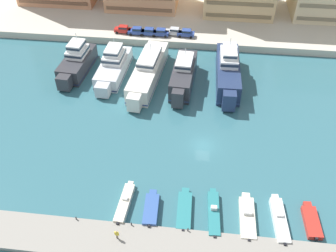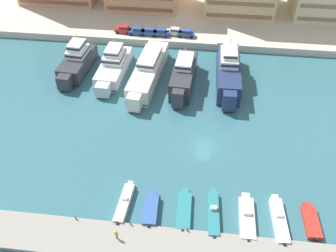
{
  "view_description": "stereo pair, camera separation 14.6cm",
  "coord_description": "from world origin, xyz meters",
  "px_view_note": "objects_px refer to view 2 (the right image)",
  "views": [
    {
      "loc": [
        -0.71,
        -46.67,
        46.12
      ],
      "look_at": [
        -6.39,
        1.61,
        2.5
      ],
      "focal_mm": 40.0,
      "sensor_mm": 36.0,
      "label": 1
    },
    {
      "loc": [
        -0.57,
        -46.65,
        46.12
      ],
      "look_at": [
        -6.39,
        1.61,
        2.5
      ],
      "focal_mm": 40.0,
      "sensor_mm": 36.0,
      "label": 2
    }
  ],
  "objects_px": {
    "motorboat_white_center_right": "(279,220)",
    "car_blue_left": "(137,31)",
    "motorboat_cream_center": "(247,217)",
    "motorboat_red_mid_right": "(311,222)",
    "yacht_charcoal_center_left": "(184,75)",
    "yacht_navy_center": "(228,71)",
    "motorboat_blue_left": "(151,209)",
    "motorboat_teal_mid_left": "(184,210)",
    "yacht_silver_left": "(114,66)",
    "car_blue_center_right": "(186,33)",
    "yacht_ivory_mid_left": "(148,71)",
    "motorboat_teal_center_left": "(213,213)",
    "yacht_charcoal_far_left": "(77,62)",
    "car_red_far_left": "(123,29)",
    "car_blue_mid_left": "(149,31)",
    "car_blue_center_left": "(161,32)",
    "motorboat_cream_far_left": "(124,203)",
    "pedestrian_near_edge": "(116,234)",
    "car_silver_center": "(175,31)"
  },
  "relations": [
    {
      "from": "car_red_far_left",
      "to": "pedestrian_near_edge",
      "type": "bearing_deg",
      "value": -79.1
    },
    {
      "from": "yacht_charcoal_far_left",
      "to": "motorboat_teal_mid_left",
      "type": "relative_size",
      "value": 2.03
    },
    {
      "from": "motorboat_cream_center",
      "to": "motorboat_red_mid_right",
      "type": "height_order",
      "value": "motorboat_cream_center"
    },
    {
      "from": "yacht_charcoal_far_left",
      "to": "motorboat_cream_far_left",
      "type": "distance_m",
      "value": 38.44
    },
    {
      "from": "yacht_silver_left",
      "to": "car_blue_center_right",
      "type": "relative_size",
      "value": 4.17
    },
    {
      "from": "motorboat_blue_left",
      "to": "motorboat_teal_mid_left",
      "type": "distance_m",
      "value": 4.86
    },
    {
      "from": "motorboat_blue_left",
      "to": "motorboat_teal_mid_left",
      "type": "height_order",
      "value": "motorboat_blue_left"
    },
    {
      "from": "pedestrian_near_edge",
      "to": "car_blue_center_left",
      "type": "bearing_deg",
      "value": 91.37
    },
    {
      "from": "yacht_charcoal_far_left",
      "to": "car_blue_center_right",
      "type": "xyz_separation_m",
      "value": [
        22.55,
        15.14,
        0.39
      ]
    },
    {
      "from": "motorboat_teal_center_left",
      "to": "motorboat_red_mid_right",
      "type": "distance_m",
      "value": 13.91
    },
    {
      "from": "motorboat_blue_left",
      "to": "car_silver_center",
      "type": "bearing_deg",
      "value": 92.21
    },
    {
      "from": "yacht_charcoal_center_left",
      "to": "motorboat_teal_mid_left",
      "type": "relative_size",
      "value": 2.22
    },
    {
      "from": "yacht_navy_center",
      "to": "motorboat_cream_center",
      "type": "height_order",
      "value": "yacht_navy_center"
    },
    {
      "from": "motorboat_blue_left",
      "to": "car_blue_mid_left",
      "type": "xyz_separation_m",
      "value": [
        -8.06,
        49.58,
        2.16
      ]
    },
    {
      "from": "yacht_charcoal_center_left",
      "to": "motorboat_white_center_right",
      "type": "bearing_deg",
      "value": -62.64
    },
    {
      "from": "motorboat_cream_center",
      "to": "car_blue_mid_left",
      "type": "bearing_deg",
      "value": 114.05
    },
    {
      "from": "motorboat_white_center_right",
      "to": "car_blue_mid_left",
      "type": "height_order",
      "value": "car_blue_mid_left"
    },
    {
      "from": "motorboat_cream_center",
      "to": "car_red_far_left",
      "type": "bearing_deg",
      "value": 119.76
    },
    {
      "from": "yacht_navy_center",
      "to": "pedestrian_near_edge",
      "type": "xyz_separation_m",
      "value": [
        -14.84,
        -39.74,
        -1.04
      ]
    },
    {
      "from": "motorboat_cream_far_left",
      "to": "car_silver_center",
      "type": "height_order",
      "value": "car_silver_center"
    },
    {
      "from": "motorboat_white_center_right",
      "to": "yacht_charcoal_far_left",
      "type": "bearing_deg",
      "value": 139.29
    },
    {
      "from": "motorboat_teal_center_left",
      "to": "car_blue_center_right",
      "type": "height_order",
      "value": "car_blue_center_right"
    },
    {
      "from": "yacht_silver_left",
      "to": "car_blue_left",
      "type": "relative_size",
      "value": 4.23
    },
    {
      "from": "yacht_silver_left",
      "to": "motorboat_cream_far_left",
      "type": "xyz_separation_m",
      "value": [
        9.37,
        -33.93,
        -1.55
      ]
    },
    {
      "from": "yacht_charcoal_center_left",
      "to": "motorboat_cream_center",
      "type": "xyz_separation_m",
      "value": [
        12.06,
        -32.11,
        -1.89
      ]
    },
    {
      "from": "yacht_ivory_mid_left",
      "to": "car_blue_center_right",
      "type": "height_order",
      "value": "yacht_ivory_mid_left"
    },
    {
      "from": "motorboat_red_mid_right",
      "to": "car_blue_mid_left",
      "type": "xyz_separation_m",
      "value": [
        -31.06,
        48.85,
        2.31
      ]
    },
    {
      "from": "yacht_charcoal_center_left",
      "to": "yacht_navy_center",
      "type": "bearing_deg",
      "value": 12.2
    },
    {
      "from": "yacht_charcoal_far_left",
      "to": "motorboat_teal_mid_left",
      "type": "distance_m",
      "value": 43.27
    },
    {
      "from": "car_red_far_left",
      "to": "car_blue_mid_left",
      "type": "distance_m",
      "value": 6.48
    },
    {
      "from": "car_blue_mid_left",
      "to": "car_blue_center_left",
      "type": "relative_size",
      "value": 1.01
    },
    {
      "from": "car_blue_left",
      "to": "car_blue_center_left",
      "type": "bearing_deg",
      "value": -0.42
    },
    {
      "from": "yacht_charcoal_far_left",
      "to": "car_red_far_left",
      "type": "distance_m",
      "value": 16.81
    },
    {
      "from": "yacht_ivory_mid_left",
      "to": "motorboat_teal_mid_left",
      "type": "bearing_deg",
      "value": -72.21
    },
    {
      "from": "yacht_ivory_mid_left",
      "to": "motorboat_cream_far_left",
      "type": "relative_size",
      "value": 2.92
    },
    {
      "from": "motorboat_blue_left",
      "to": "car_blue_center_left",
      "type": "relative_size",
      "value": 1.58
    },
    {
      "from": "motorboat_blue_left",
      "to": "car_blue_left",
      "type": "relative_size",
      "value": 1.59
    },
    {
      "from": "motorboat_teal_center_left",
      "to": "motorboat_blue_left",
      "type": "bearing_deg",
      "value": -177.08
    },
    {
      "from": "car_silver_center",
      "to": "yacht_ivory_mid_left",
      "type": "bearing_deg",
      "value": -102.54
    },
    {
      "from": "car_silver_center",
      "to": "motorboat_red_mid_right",
      "type": "bearing_deg",
      "value": -63.33
    },
    {
      "from": "motorboat_white_center_right",
      "to": "car_blue_left",
      "type": "relative_size",
      "value": 2.07
    },
    {
      "from": "motorboat_teal_center_left",
      "to": "motorboat_cream_center",
      "type": "height_order",
      "value": "motorboat_teal_center_left"
    },
    {
      "from": "motorboat_white_center_right",
      "to": "pedestrian_near_edge",
      "type": "relative_size",
      "value": 4.92
    },
    {
      "from": "motorboat_red_mid_right",
      "to": "car_blue_center_left",
      "type": "distance_m",
      "value": 56.43
    },
    {
      "from": "motorboat_teal_mid_left",
      "to": "pedestrian_near_edge",
      "type": "distance_m",
      "value": 10.57
    },
    {
      "from": "yacht_charcoal_center_left",
      "to": "car_blue_left",
      "type": "distance_m",
      "value": 21.47
    },
    {
      "from": "yacht_navy_center",
      "to": "motorboat_red_mid_right",
      "type": "height_order",
      "value": "yacht_navy_center"
    },
    {
      "from": "car_blue_center_right",
      "to": "yacht_charcoal_center_left",
      "type": "bearing_deg",
      "value": -87.16
    },
    {
      "from": "motorboat_teal_center_left",
      "to": "yacht_silver_left",
      "type": "bearing_deg",
      "value": 123.46
    },
    {
      "from": "yacht_charcoal_center_left",
      "to": "car_blue_center_right",
      "type": "relative_size",
      "value": 4.09
    }
  ]
}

